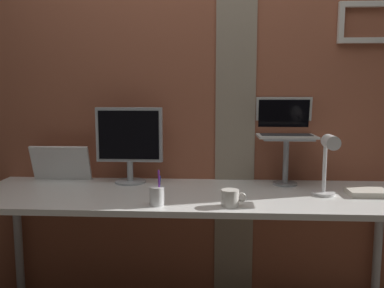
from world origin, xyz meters
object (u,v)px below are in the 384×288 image
at_px(monitor, 129,139).
at_px(desk_lamp, 328,159).
at_px(pen_cup, 157,196).
at_px(coffee_mug, 231,198).
at_px(whiteboard_panel, 61,163).
at_px(laptop, 285,125).

relative_size(monitor, desk_lamp, 1.37).
bearing_deg(pen_cup, coffee_mug, -0.00).
bearing_deg(whiteboard_panel, pen_cup, -36.93).
height_order(desk_lamp, coffee_mug, desk_lamp).
relative_size(monitor, laptop, 1.35).
bearing_deg(laptop, coffee_mug, -122.78).
relative_size(laptop, desk_lamp, 1.01).
bearing_deg(desk_lamp, laptop, 115.72).
relative_size(monitor, coffee_mug, 3.73).
distance_m(monitor, coffee_mug, 0.77).
height_order(pen_cup, coffee_mug, pen_cup).
bearing_deg(whiteboard_panel, desk_lamp, -11.60).
bearing_deg(coffee_mug, pen_cup, 180.00).
bearing_deg(monitor, laptop, 3.92).
bearing_deg(laptop, monitor, -176.08).
xyz_separation_m(monitor, whiteboard_panel, (-0.43, 0.04, -0.15)).
relative_size(desk_lamp, pen_cup, 1.88).
distance_m(whiteboard_panel, desk_lamp, 1.53).
bearing_deg(monitor, desk_lamp, -14.29).
bearing_deg(desk_lamp, coffee_mug, -159.58).
relative_size(laptop, whiteboard_panel, 0.93).
relative_size(whiteboard_panel, pen_cup, 2.05).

